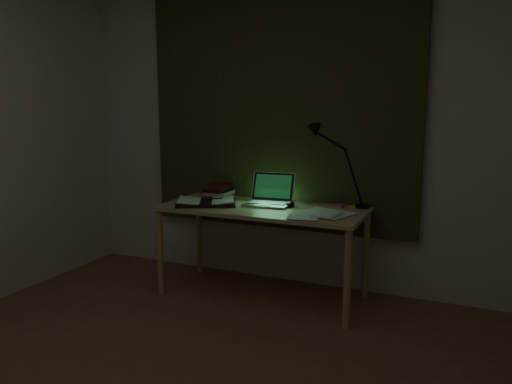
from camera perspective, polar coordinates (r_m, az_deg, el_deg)
wall_back at (r=4.00m, az=2.76°, el=7.32°), size 3.50×0.00×2.50m
curtain at (r=3.96m, az=2.57°, el=10.19°), size 2.20×0.06×2.00m
desk at (r=3.77m, az=0.75°, el=-6.85°), size 1.51×0.66×0.69m
laptop at (r=3.72m, az=1.31°, el=0.27°), size 0.37×0.40×0.24m
open_textbook at (r=3.80m, az=-5.72°, el=-1.11°), size 0.54×0.48×0.04m
book_stack at (r=4.05m, az=-4.24°, el=0.15°), size 0.19×0.22×0.11m
loose_papers at (r=3.44m, az=7.30°, el=-2.48°), size 0.40×0.42×0.02m
mouse at (r=3.70m, az=3.95°, el=-1.37°), size 0.09×0.12×0.04m
sticky_yellow at (r=3.74m, az=11.32°, el=-1.62°), size 0.08×0.08×0.01m
sticky_pink at (r=3.74m, az=9.44°, el=-1.55°), size 0.09×0.09×0.02m
desk_lamp at (r=3.68m, az=12.19°, el=2.68°), size 0.43×0.36×0.59m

